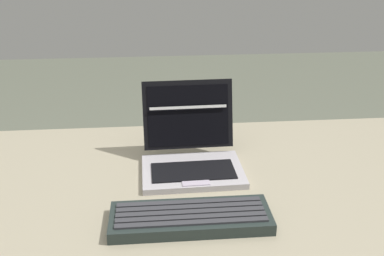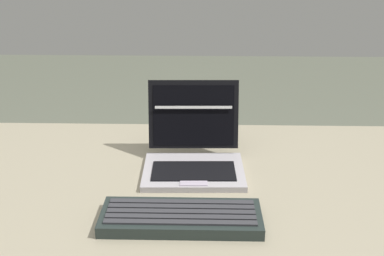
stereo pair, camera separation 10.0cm
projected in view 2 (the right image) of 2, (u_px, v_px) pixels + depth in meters
name	position (u px, v px, depth m)	size (l,w,h in m)	color
desk	(158.00, 231.00, 1.06)	(1.55, 0.76, 0.74)	tan
laptop_front	(194.00, 153.00, 1.10)	(0.25, 0.22, 0.20)	#BAB4BA
external_keyboard	(181.00, 217.00, 0.90)	(0.33, 0.11, 0.03)	#242E2C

